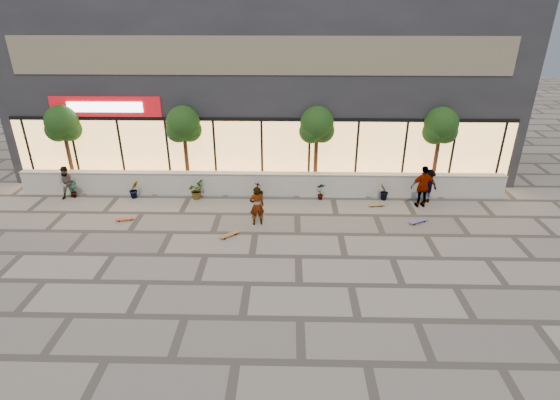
{
  "coord_description": "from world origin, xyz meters",
  "views": [
    {
      "loc": [
        1.29,
        -11.39,
        8.22
      ],
      "look_at": [
        0.95,
        3.54,
        1.3
      ],
      "focal_mm": 28.0,
      "sensor_mm": 36.0,
      "label": 1
    }
  ],
  "objects_px": {
    "skateboard_right_far": "(418,221)",
    "tree_west": "(63,125)",
    "skater_right_near": "(423,187)",
    "tree_mideast": "(317,127)",
    "skateboard_left": "(125,219)",
    "tree_midwest": "(183,126)",
    "skater_center": "(257,206)",
    "skateboard_right_near": "(377,205)",
    "skater_right_far": "(428,186)",
    "skateboard_center": "(229,235)",
    "tree_east": "(441,128)",
    "skater_left": "(68,183)"
  },
  "relations": [
    {
      "from": "tree_west",
      "to": "skater_left",
      "type": "bearing_deg",
      "value": -73.34
    },
    {
      "from": "skateboard_center",
      "to": "skateboard_right_far",
      "type": "xyz_separation_m",
      "value": [
        7.47,
        1.29,
        0.0
      ]
    },
    {
      "from": "tree_east",
      "to": "skateboard_right_far",
      "type": "bearing_deg",
      "value": -113.69
    },
    {
      "from": "tree_mideast",
      "to": "skater_right_far",
      "type": "bearing_deg",
      "value": -16.14
    },
    {
      "from": "tree_midwest",
      "to": "skater_center",
      "type": "bearing_deg",
      "value": -46.16
    },
    {
      "from": "skater_left",
      "to": "skater_right_far",
      "type": "height_order",
      "value": "skater_right_far"
    },
    {
      "from": "tree_midwest",
      "to": "tree_mideast",
      "type": "relative_size",
      "value": 1.0
    },
    {
      "from": "skater_left",
      "to": "skater_right_near",
      "type": "relative_size",
      "value": 0.82
    },
    {
      "from": "tree_mideast",
      "to": "skater_right_near",
      "type": "xyz_separation_m",
      "value": [
        4.5,
        -1.88,
        -2.06
      ]
    },
    {
      "from": "skateboard_center",
      "to": "skateboard_left",
      "type": "relative_size",
      "value": 1.01
    },
    {
      "from": "tree_midwest",
      "to": "skateboard_right_near",
      "type": "height_order",
      "value": "tree_midwest"
    },
    {
      "from": "tree_west",
      "to": "tree_midwest",
      "type": "height_order",
      "value": "same"
    },
    {
      "from": "skateboard_center",
      "to": "skateboard_right_near",
      "type": "distance_m",
      "value": 6.67
    },
    {
      "from": "skateboard_right_far",
      "to": "tree_west",
      "type": "bearing_deg",
      "value": 138.24
    },
    {
      "from": "skater_right_near",
      "to": "skateboard_right_far",
      "type": "xyz_separation_m",
      "value": [
        -0.5,
        -1.54,
        -0.84
      ]
    },
    {
      "from": "tree_east",
      "to": "skater_right_near",
      "type": "height_order",
      "value": "tree_east"
    },
    {
      "from": "skateboard_right_near",
      "to": "skater_right_near",
      "type": "bearing_deg",
      "value": -7.55
    },
    {
      "from": "tree_east",
      "to": "skater_left",
      "type": "bearing_deg",
      "value": -175.17
    },
    {
      "from": "tree_mideast",
      "to": "skater_right_near",
      "type": "height_order",
      "value": "tree_mideast"
    },
    {
      "from": "tree_east",
      "to": "skater_right_far",
      "type": "height_order",
      "value": "tree_east"
    },
    {
      "from": "tree_mideast",
      "to": "skateboard_right_far",
      "type": "height_order",
      "value": "tree_mideast"
    },
    {
      "from": "skateboard_center",
      "to": "skateboard_left",
      "type": "distance_m",
      "value": 4.57
    },
    {
      "from": "skateboard_left",
      "to": "skateboard_right_near",
      "type": "xyz_separation_m",
      "value": [
        10.47,
        1.57,
        -0.0
      ]
    },
    {
      "from": "skater_center",
      "to": "skater_left",
      "type": "relative_size",
      "value": 1.06
    },
    {
      "from": "tree_east",
      "to": "skateboard_left",
      "type": "height_order",
      "value": "tree_east"
    },
    {
      "from": "skater_left",
      "to": "skater_center",
      "type": "bearing_deg",
      "value": -38.11
    },
    {
      "from": "skater_center",
      "to": "skater_right_far",
      "type": "relative_size",
      "value": 1.06
    },
    {
      "from": "skater_center",
      "to": "skater_left",
      "type": "height_order",
      "value": "skater_center"
    },
    {
      "from": "skateboard_center",
      "to": "skateboard_left",
      "type": "bearing_deg",
      "value": 122.94
    },
    {
      "from": "tree_east",
      "to": "skater_right_far",
      "type": "bearing_deg",
      "value": -115.3
    },
    {
      "from": "skater_center",
      "to": "skateboard_right_near",
      "type": "distance_m",
      "value": 5.41
    },
    {
      "from": "tree_east",
      "to": "skater_right_near",
      "type": "xyz_separation_m",
      "value": [
        -1.0,
        -1.88,
        -2.06
      ]
    },
    {
      "from": "skater_center",
      "to": "skater_right_far",
      "type": "bearing_deg",
      "value": -177.25
    },
    {
      "from": "tree_mideast",
      "to": "skateboard_right_near",
      "type": "relative_size",
      "value": 5.5
    },
    {
      "from": "tree_midwest",
      "to": "skateboard_right_near",
      "type": "xyz_separation_m",
      "value": [
        8.59,
        -1.93,
        -2.92
      ]
    },
    {
      "from": "skateboard_left",
      "to": "skater_right_near",
      "type": "bearing_deg",
      "value": -8.67
    },
    {
      "from": "tree_midwest",
      "to": "tree_mideast",
      "type": "bearing_deg",
      "value": 0.0
    },
    {
      "from": "skater_right_far",
      "to": "skateboard_right_near",
      "type": "bearing_deg",
      "value": -4.42
    },
    {
      "from": "skater_right_near",
      "to": "skater_right_far",
      "type": "distance_m",
      "value": 0.61
    },
    {
      "from": "tree_midwest",
      "to": "skater_right_far",
      "type": "bearing_deg",
      "value": -7.36
    },
    {
      "from": "tree_west",
      "to": "skater_right_near",
      "type": "bearing_deg",
      "value": -6.71
    },
    {
      "from": "skateboard_center",
      "to": "skateboard_left",
      "type": "height_order",
      "value": "skateboard_center"
    },
    {
      "from": "skater_left",
      "to": "skater_right_far",
      "type": "bearing_deg",
      "value": -23.33
    },
    {
      "from": "tree_mideast",
      "to": "skateboard_left",
      "type": "xyz_separation_m",
      "value": [
        -7.88,
        -3.5,
        -2.91
      ]
    },
    {
      "from": "skater_center",
      "to": "skater_right_far",
      "type": "height_order",
      "value": "skater_center"
    },
    {
      "from": "skateboard_center",
      "to": "skater_center",
      "type": "bearing_deg",
      "value": 4.45
    },
    {
      "from": "skater_right_far",
      "to": "skateboard_right_far",
      "type": "xyz_separation_m",
      "value": [
        -0.84,
        -2.02,
        -0.68
      ]
    },
    {
      "from": "tree_west",
      "to": "tree_east",
      "type": "height_order",
      "value": "same"
    },
    {
      "from": "skater_left",
      "to": "tree_west",
      "type": "bearing_deg",
      "value": 83.33
    },
    {
      "from": "skater_center",
      "to": "skater_right_near",
      "type": "xyz_separation_m",
      "value": [
        6.97,
        1.79,
        0.12
      ]
    }
  ]
}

